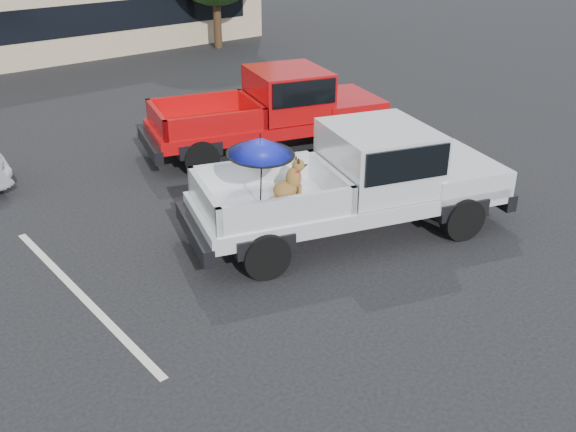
% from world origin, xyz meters
% --- Properties ---
extents(ground, '(90.00, 90.00, 0.00)m').
position_xyz_m(ground, '(0.00, 0.00, 0.00)').
color(ground, black).
rests_on(ground, ground).
extents(stripe_left, '(0.12, 5.00, 0.01)m').
position_xyz_m(stripe_left, '(-3.00, 2.00, 0.00)').
color(stripe_left, silver).
rests_on(stripe_left, ground).
extents(stripe_right, '(0.12, 5.00, 0.01)m').
position_xyz_m(stripe_right, '(3.00, 2.00, 0.00)').
color(stripe_right, silver).
rests_on(stripe_right, ground).
extents(silver_pickup, '(6.02, 3.68, 2.06)m').
position_xyz_m(silver_pickup, '(1.81, 0.81, 1.05)').
color(silver_pickup, black).
rests_on(silver_pickup, ground).
extents(red_pickup, '(6.01, 3.56, 1.87)m').
position_xyz_m(red_pickup, '(3.41, 5.08, 1.02)').
color(red_pickup, black).
rests_on(red_pickup, ground).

